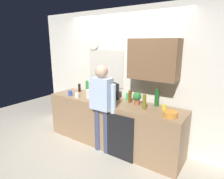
# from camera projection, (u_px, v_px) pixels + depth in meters

# --- Properties ---
(ground_plane) EXTENTS (8.00, 8.00, 0.00)m
(ground_plane) POSITION_uv_depth(u_px,v_px,m) (103.00, 150.00, 3.53)
(ground_plane) COLOR beige
(kitchen_counter) EXTENTS (2.74, 0.64, 0.89)m
(kitchen_counter) POSITION_uv_depth(u_px,v_px,m) (112.00, 123.00, 3.67)
(kitchen_counter) COLOR #937251
(kitchen_counter) RESTS_ON ground_plane
(dishwasher_panel) EXTENTS (0.56, 0.02, 0.80)m
(dishwasher_panel) POSITION_uv_depth(u_px,v_px,m) (119.00, 137.00, 3.21)
(dishwasher_panel) COLOR black
(dishwasher_panel) RESTS_ON ground_plane
(back_wall_assembly) EXTENTS (4.34, 0.42, 2.60)m
(back_wall_assembly) POSITION_uv_depth(u_px,v_px,m) (127.00, 74.00, 3.72)
(back_wall_assembly) COLOR silver
(back_wall_assembly) RESTS_ON ground_plane
(coffee_maker) EXTENTS (0.20, 0.20, 0.33)m
(coffee_maker) POSITION_uv_depth(u_px,v_px,m) (113.00, 92.00, 3.63)
(coffee_maker) COLOR black
(coffee_maker) RESTS_ON kitchen_counter
(bottle_dark_sauce) EXTENTS (0.06, 0.06, 0.18)m
(bottle_dark_sauce) POSITION_uv_depth(u_px,v_px,m) (79.00, 88.00, 4.21)
(bottle_dark_sauce) COLOR black
(bottle_dark_sauce) RESTS_ON kitchen_counter
(bottle_olive_oil) EXTENTS (0.06, 0.06, 0.25)m
(bottle_olive_oil) POSITION_uv_depth(u_px,v_px,m) (144.00, 102.00, 3.10)
(bottle_olive_oil) COLOR olive
(bottle_olive_oil) RESTS_ON kitchen_counter
(bottle_amber_beer) EXTENTS (0.06, 0.06, 0.23)m
(bottle_amber_beer) POSITION_uv_depth(u_px,v_px,m) (130.00, 96.00, 3.46)
(bottle_amber_beer) COLOR brown
(bottle_amber_beer) RESTS_ON kitchen_counter
(bottle_green_wine) EXTENTS (0.07, 0.07, 0.30)m
(bottle_green_wine) POSITION_uv_depth(u_px,v_px,m) (157.00, 98.00, 3.25)
(bottle_green_wine) COLOR #195923
(bottle_green_wine) RESTS_ON kitchen_counter
(bottle_clear_soda) EXTENTS (0.09, 0.09, 0.28)m
(bottle_clear_soda) POSITION_uv_depth(u_px,v_px,m) (88.00, 87.00, 4.04)
(bottle_clear_soda) COLOR #2D8C33
(bottle_clear_soda) RESTS_ON kitchen_counter
(cup_blue_mug) EXTENTS (0.08, 0.08, 0.10)m
(cup_blue_mug) POSITION_uv_depth(u_px,v_px,m) (70.00, 93.00, 3.93)
(cup_blue_mug) COLOR #3351B2
(cup_blue_mug) RESTS_ON kitchen_counter
(cup_white_mug) EXTENTS (0.08, 0.08, 0.09)m
(cup_white_mug) POSITION_uv_depth(u_px,v_px,m) (77.00, 95.00, 3.77)
(cup_white_mug) COLOR white
(cup_white_mug) RESTS_ON kitchen_counter
(cup_yellow_cup) EXTENTS (0.07, 0.07, 0.08)m
(cup_yellow_cup) POSITION_uv_depth(u_px,v_px,m) (164.00, 107.00, 3.09)
(cup_yellow_cup) COLOR yellow
(cup_yellow_cup) RESTS_ON kitchen_counter
(mixing_bowl) EXTENTS (0.22, 0.22, 0.08)m
(mixing_bowl) POSITION_uv_depth(u_px,v_px,m) (170.00, 114.00, 2.81)
(mixing_bowl) COLOR orange
(mixing_bowl) RESTS_ON kitchen_counter
(potted_plant) EXTENTS (0.15, 0.15, 0.23)m
(potted_plant) POSITION_uv_depth(u_px,v_px,m) (137.00, 98.00, 3.32)
(potted_plant) COLOR #9E5638
(potted_plant) RESTS_ON kitchen_counter
(dish_soap) EXTENTS (0.06, 0.06, 0.18)m
(dish_soap) POSITION_uv_depth(u_px,v_px,m) (128.00, 96.00, 3.59)
(dish_soap) COLOR green
(dish_soap) RESTS_ON kitchen_counter
(storage_canister) EXTENTS (0.14, 0.14, 0.17)m
(storage_canister) POSITION_uv_depth(u_px,v_px,m) (89.00, 94.00, 3.73)
(storage_canister) COLOR silver
(storage_canister) RESTS_ON kitchen_counter
(person_at_sink) EXTENTS (0.57, 0.22, 1.60)m
(person_at_sink) POSITION_uv_depth(u_px,v_px,m) (102.00, 102.00, 3.30)
(person_at_sink) COLOR #3F4766
(person_at_sink) RESTS_ON ground_plane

